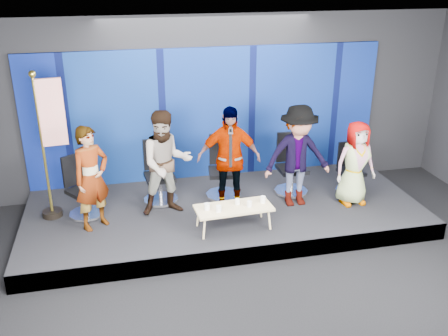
# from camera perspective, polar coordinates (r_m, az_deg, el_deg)

# --- Properties ---
(ground) EXTENTS (10.00, 10.00, 0.00)m
(ground) POSITION_cam_1_polar(r_m,az_deg,el_deg) (7.15, 4.62, -15.27)
(ground) COLOR black
(ground) RESTS_ON ground
(room_walls) EXTENTS (10.02, 8.02, 3.51)m
(room_walls) POSITION_cam_1_polar(r_m,az_deg,el_deg) (5.98, 5.34, 3.48)
(room_walls) COLOR black
(room_walls) RESTS_ON ground
(riser) EXTENTS (7.00, 3.00, 0.30)m
(riser) POSITION_cam_1_polar(r_m,az_deg,el_deg) (9.11, 0.02, -5.14)
(riser) COLOR black
(riser) RESTS_ON ground
(backdrop) EXTENTS (7.00, 0.08, 2.60)m
(backdrop) POSITION_cam_1_polar(r_m,az_deg,el_deg) (9.89, -1.85, 6.18)
(backdrop) COLOR #08135F
(backdrop) RESTS_ON riser
(chair_a) EXTENTS (0.84, 0.84, 1.07)m
(chair_a) POSITION_cam_1_polar(r_m,az_deg,el_deg) (8.90, -15.80, -3.11)
(chair_a) COLOR silver
(chair_a) RESTS_ON riser
(panelist_a) EXTENTS (0.76, 0.71, 1.74)m
(panelist_a) POSITION_cam_1_polar(r_m,az_deg,el_deg) (8.26, -14.88, -1.12)
(panelist_a) COLOR black
(panelist_a) RESTS_ON riser
(chair_b) EXTENTS (0.69, 0.69, 1.14)m
(chair_b) POSITION_cam_1_polar(r_m,az_deg,el_deg) (9.15, -7.39, -1.55)
(chair_b) COLOR silver
(chair_b) RESTS_ON riser
(panelist_b) EXTENTS (0.95, 0.77, 1.84)m
(panelist_b) POSITION_cam_1_polar(r_m,az_deg,el_deg) (8.49, -6.61, 0.53)
(panelist_b) COLOR black
(panelist_b) RESTS_ON riser
(chair_c) EXTENTS (0.74, 0.74, 1.15)m
(chair_c) POSITION_cam_1_polar(r_m,az_deg,el_deg) (9.27, -0.14, -1.01)
(chair_c) COLOR silver
(chair_c) RESTS_ON riser
(panelist_c) EXTENTS (1.15, 0.61, 1.87)m
(panelist_c) POSITION_cam_1_polar(r_m,az_deg,el_deg) (8.59, 0.54, 1.06)
(panelist_c) COLOR black
(panelist_c) RESTS_ON riser
(chair_d) EXTENTS (0.65, 0.65, 1.14)m
(chair_d) POSITION_cam_1_polar(r_m,az_deg,el_deg) (9.50, 7.64, -0.63)
(chair_d) COLOR silver
(chair_d) RESTS_ON riser
(panelist_d) EXTENTS (1.20, 0.70, 1.84)m
(panelist_d) POSITION_cam_1_polar(r_m,az_deg,el_deg) (8.84, 8.40, 1.35)
(panelist_d) COLOR black
(panelist_d) RESTS_ON riser
(chair_e) EXTENTS (0.56, 0.56, 0.95)m
(chair_e) POSITION_cam_1_polar(r_m,az_deg,el_deg) (9.77, 14.15, -0.87)
(chair_e) COLOR silver
(chair_e) RESTS_ON riser
(panelist_e) EXTENTS (0.77, 0.53, 1.54)m
(panelist_e) POSITION_cam_1_polar(r_m,az_deg,el_deg) (9.15, 14.76, 0.53)
(panelist_e) COLOR black
(panelist_e) RESTS_ON riser
(coffee_table) EXTENTS (1.28, 0.60, 0.39)m
(coffee_table) POSITION_cam_1_polar(r_m,az_deg,el_deg) (8.15, 1.11, -4.65)
(coffee_table) COLOR tan
(coffee_table) RESTS_ON riser
(mug_a) EXTENTS (0.09, 0.09, 0.11)m
(mug_a) POSITION_cam_1_polar(r_m,az_deg,el_deg) (8.02, -1.96, -4.44)
(mug_a) COLOR white
(mug_a) RESTS_ON coffee_table
(mug_b) EXTENTS (0.09, 0.09, 0.10)m
(mug_b) POSITION_cam_1_polar(r_m,az_deg,el_deg) (7.96, -0.61, -4.67)
(mug_b) COLOR white
(mug_b) RESTS_ON coffee_table
(mug_c) EXTENTS (0.08, 0.08, 0.09)m
(mug_c) POSITION_cam_1_polar(r_m,az_deg,el_deg) (8.20, 1.55, -3.87)
(mug_c) COLOR white
(mug_c) RESTS_ON coffee_table
(mug_d) EXTENTS (0.08, 0.08, 0.10)m
(mug_d) POSITION_cam_1_polar(r_m,az_deg,el_deg) (8.13, 2.92, -4.12)
(mug_d) COLOR white
(mug_d) RESTS_ON coffee_table
(mug_e) EXTENTS (0.09, 0.09, 0.11)m
(mug_e) POSITION_cam_1_polar(r_m,az_deg,el_deg) (8.28, 4.46, -3.61)
(mug_e) COLOR white
(mug_e) RESTS_ON coffee_table
(flag_stand) EXTENTS (0.58, 0.34, 2.53)m
(flag_stand) POSITION_cam_1_polar(r_m,az_deg,el_deg) (8.65, -19.22, 2.78)
(flag_stand) COLOR black
(flag_stand) RESTS_ON riser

